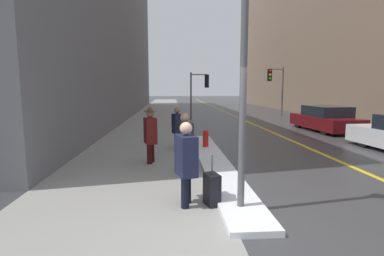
# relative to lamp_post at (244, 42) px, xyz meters

# --- Properties ---
(ground_plane) EXTENTS (160.00, 160.00, 0.00)m
(ground_plane) POSITION_rel_lamp_post_xyz_m (-0.22, -0.67, -2.90)
(ground_plane) COLOR #38383A
(sidewalk_slab) EXTENTS (4.00, 80.00, 0.01)m
(sidewalk_slab) POSITION_rel_lamp_post_xyz_m (-2.22, 14.33, -2.89)
(sidewalk_slab) COLOR gray
(sidewalk_slab) RESTS_ON ground
(road_centre_stripe) EXTENTS (0.16, 80.00, 0.00)m
(road_centre_stripe) POSITION_rel_lamp_post_xyz_m (3.78, 14.33, -2.90)
(road_centre_stripe) COLOR gold
(road_centre_stripe) RESTS_ON ground
(snow_bank_curb) EXTENTS (0.82, 8.70, 0.11)m
(snow_bank_curb) POSITION_rel_lamp_post_xyz_m (0.02, 3.38, -2.84)
(snow_bank_curb) COLOR white
(snow_bank_curb) RESTS_ON ground
(building_facade_left) EXTENTS (6.00, 36.00, 14.71)m
(building_facade_left) POSITION_rel_lamp_post_xyz_m (-7.22, 19.33, 4.45)
(building_facade_left) COLOR slate
(building_facade_left) RESTS_ON ground
(building_facade_right) EXTENTS (6.00, 36.00, 16.09)m
(building_facade_right) POSITION_rel_lamp_post_xyz_m (12.78, 21.33, 5.14)
(building_facade_right) COLOR #846B56
(building_facade_right) RESTS_ON ground
(lamp_post) EXTENTS (0.28, 0.28, 4.84)m
(lamp_post) POSITION_rel_lamp_post_xyz_m (0.00, 0.00, 0.00)
(lamp_post) COLOR #515156
(lamp_post) RESTS_ON ground
(traffic_light_near) EXTENTS (1.31, 0.33, 3.25)m
(traffic_light_near) POSITION_rel_lamp_post_xyz_m (0.92, 15.96, -0.56)
(traffic_light_near) COLOR #515156
(traffic_light_near) RESTS_ON ground
(traffic_light_far) EXTENTS (1.31, 0.38, 3.76)m
(traffic_light_far) POSITION_rel_lamp_post_xyz_m (6.74, 17.69, -0.18)
(traffic_light_far) COLOR #515156
(traffic_light_far) RESTS_ON ground
(pedestrian_with_shoulder_bag) EXTENTS (0.42, 0.74, 1.56)m
(pedestrian_with_shoulder_bag) POSITION_rel_lamp_post_xyz_m (-0.94, 0.35, -2.04)
(pedestrian_with_shoulder_bag) COLOR black
(pedestrian_with_shoulder_bag) RESTS_ON ground
(pedestrian_trailing) EXTENTS (0.42, 0.74, 1.55)m
(pedestrian_trailing) POSITION_rel_lamp_post_xyz_m (-0.87, 2.36, -2.04)
(pedestrian_trailing) COLOR black
(pedestrian_trailing) RESTS_ON ground
(pedestrian_in_fedora) EXTENTS (0.42, 0.57, 1.65)m
(pedestrian_in_fedora) POSITION_rel_lamp_post_xyz_m (-1.80, 3.57, -2.00)
(pedestrian_in_fedora) COLOR #340C0C
(pedestrian_in_fedora) RESTS_ON ground
(pedestrian_nearside) EXTENTS (0.40, 0.54, 1.49)m
(pedestrian_nearside) POSITION_rel_lamp_post_xyz_m (-0.99, 5.61, -2.07)
(pedestrian_nearside) COLOR black
(pedestrian_nearside) RESTS_ON ground
(parked_car_maroon) EXTENTS (2.01, 4.28, 1.27)m
(parked_car_maroon) POSITION_rel_lamp_post_xyz_m (6.63, 9.67, -2.30)
(parked_car_maroon) COLOR #600F14
(parked_car_maroon) RESTS_ON ground
(rolling_suitcase) EXTENTS (0.31, 0.41, 0.95)m
(rolling_suitcase) POSITION_rel_lamp_post_xyz_m (-0.47, 0.32, -2.60)
(rolling_suitcase) COLOR black
(rolling_suitcase) RESTS_ON ground
(fire_hydrant) EXTENTS (0.20, 0.20, 0.70)m
(fire_hydrant) POSITION_rel_lamp_post_xyz_m (0.01, 5.38, -2.55)
(fire_hydrant) COLOR red
(fire_hydrant) RESTS_ON ground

